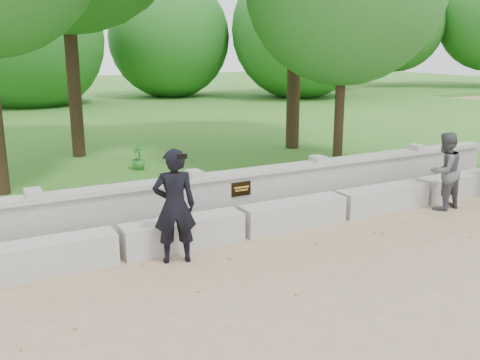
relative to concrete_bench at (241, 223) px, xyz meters
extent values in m
plane|color=tan|center=(0.00, -1.90, -0.22)|extent=(80.00, 80.00, 0.00)
cube|color=#31681F|center=(0.00, 12.10, -0.10)|extent=(40.00, 22.00, 0.25)
cube|color=beige|center=(-3.00, 0.00, 0.00)|extent=(1.90, 0.45, 0.45)
cube|color=beige|center=(-1.00, 0.00, 0.00)|extent=(1.90, 0.45, 0.45)
cube|color=beige|center=(1.00, 0.00, 0.00)|extent=(1.90, 0.45, 0.45)
cube|color=beige|center=(3.00, 0.00, 0.00)|extent=(1.90, 0.45, 0.45)
cube|color=beige|center=(5.00, 0.00, 0.00)|extent=(1.90, 0.45, 0.45)
cube|color=#B2AFA8|center=(0.00, 0.70, 0.18)|extent=(12.50, 0.25, 0.82)
cube|color=beige|center=(0.00, 0.70, 0.64)|extent=(12.50, 0.35, 0.08)
cube|color=black|center=(0.30, 0.56, 0.40)|extent=(0.36, 0.02, 0.24)
imported|color=black|center=(-1.31, -0.47, 0.59)|extent=(0.68, 0.53, 1.64)
cube|color=black|center=(-1.31, -0.79, 1.36)|extent=(0.14, 0.06, 0.07)
imported|color=#49494E|center=(4.03, -0.46, 0.50)|extent=(0.75, 0.61, 1.46)
cylinder|color=#382619|center=(-1.17, 6.57, 2.41)|extent=(0.32, 0.32, 4.78)
cylinder|color=#382619|center=(3.64, 2.20, 1.60)|extent=(0.21, 0.21, 3.15)
cylinder|color=#382619|center=(4.26, 4.95, 2.70)|extent=(0.36, 0.36, 5.35)
imported|color=#297828|center=(2.71, 1.40, 0.29)|extent=(0.35, 0.38, 0.54)
imported|color=#297828|center=(5.24, 1.40, 0.29)|extent=(0.55, 0.51, 0.52)
imported|color=#297828|center=(-0.30, 4.36, 0.31)|extent=(0.40, 0.41, 0.56)
camera|label=1|loc=(-3.86, -7.17, 2.77)|focal=40.00mm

